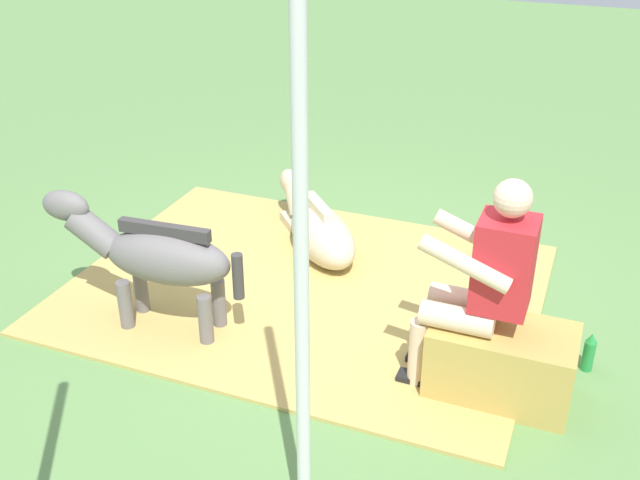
{
  "coord_description": "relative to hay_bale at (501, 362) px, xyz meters",
  "views": [
    {
      "loc": [
        -1.57,
        4.02,
        2.78
      ],
      "look_at": [
        -0.02,
        0.08,
        0.55
      ],
      "focal_mm": 42.17,
      "sensor_mm": 36.0,
      "label": 1
    }
  ],
  "objects": [
    {
      "name": "person_seated",
      "position": [
        0.16,
        -0.0,
        0.5
      ],
      "size": [
        0.66,
        0.41,
        1.31
      ],
      "color": "beige",
      "rests_on": "ground"
    },
    {
      "name": "soda_bottle",
      "position": [
        -0.46,
        -0.41,
        -0.09
      ],
      "size": [
        0.07,
        0.07,
        0.26
      ],
      "color": "#268C3F",
      "rests_on": "ground"
    },
    {
      "name": "pony_lying",
      "position": [
        1.58,
        -1.2,
        -0.03
      ],
      "size": [
        1.1,
        1.17,
        0.42
      ],
      "color": "beige",
      "rests_on": "ground"
    },
    {
      "name": "hay_bale",
      "position": [
        0.0,
        0.0,
        0.0
      ],
      "size": [
        0.79,
        0.45,
        0.43
      ],
      "primitive_type": "cube",
      "color": "tan",
      "rests_on": "ground"
    },
    {
      "name": "hay_patch",
      "position": [
        1.46,
        -0.65,
        -0.2
      ],
      "size": [
        3.19,
        2.49,
        0.02
      ],
      "primitive_type": "cube",
      "color": "tan",
      "rests_on": "ground"
    },
    {
      "name": "pony_standing",
      "position": [
        2.15,
        0.12,
        0.31
      ],
      "size": [
        1.35,
        0.38,
        0.88
      ],
      "color": "slate",
      "rests_on": "ground"
    },
    {
      "name": "tent_pole_left",
      "position": [
        0.66,
        1.29,
        1.06
      ],
      "size": [
        0.06,
        0.06,
        2.55
      ],
      "primitive_type": "cylinder",
      "color": "silver",
      "rests_on": "ground"
    },
    {
      "name": "ground_plane",
      "position": [
        1.27,
        -0.48,
        -0.22
      ],
      "size": [
        24.0,
        24.0,
        0.0
      ],
      "primitive_type": "plane",
      "color": "#608C4C"
    }
  ]
}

